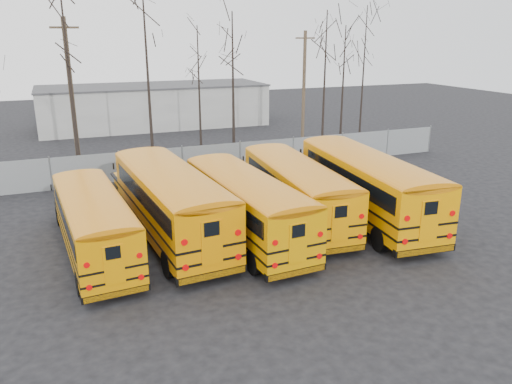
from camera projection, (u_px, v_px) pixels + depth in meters
name	position (u px, v px, depth m)	size (l,w,h in m)	color
ground	(248.00, 245.00, 22.16)	(120.00, 120.00, 0.00)	black
fence	(183.00, 162.00, 32.48)	(40.00, 0.04, 2.00)	gray
distant_building	(154.00, 106.00, 50.60)	(22.00, 8.00, 4.00)	#BABAB5
bus_a	(93.00, 219.00, 20.62)	(3.05, 10.29, 2.84)	black
bus_b	(169.00, 197.00, 22.41)	(3.65, 12.15, 3.35)	black
bus_c	(244.00, 201.00, 22.40)	(3.16, 11.13, 3.08)	black
bus_d	(295.00, 186.00, 24.56)	(3.36, 11.24, 3.10)	black
bus_e	(364.00, 180.00, 24.83)	(3.90, 12.37, 3.41)	black
utility_pole_left	(72.00, 95.00, 32.69)	(1.77, 0.48, 10.03)	#483928
utility_pole_right	(304.00, 85.00, 43.27)	(1.62, 0.58, 9.27)	brown
tree_3	(70.00, 85.00, 32.07)	(0.26, 0.26, 11.69)	black
tree_4	(148.00, 75.00, 32.65)	(0.26, 0.26, 12.84)	black
tree_5	(199.00, 97.00, 35.04)	(0.26, 0.26, 9.54)	black
tree_6	(233.00, 87.00, 36.44)	(0.26, 0.26, 10.51)	black
tree_7	(324.00, 86.00, 36.55)	(0.26, 0.26, 10.60)	black
tree_8	(343.00, 91.00, 38.28)	(0.26, 0.26, 9.60)	black
tree_9	(363.00, 76.00, 42.31)	(0.26, 0.26, 11.23)	black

